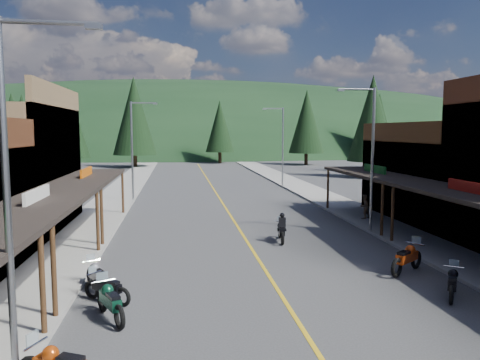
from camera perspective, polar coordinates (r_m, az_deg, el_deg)
name	(u,v)px	position (r m, az deg, el deg)	size (l,w,h in m)	color
ground	(275,286)	(17.67, 4.30, -12.74)	(220.00, 220.00, 0.00)	#38383A
centerline	(223,203)	(36.97, -2.14, -2.82)	(0.15, 90.00, 0.01)	gold
sidewalk_west	(109,204)	(37.16, -15.63, -2.89)	(3.40, 94.00, 0.15)	gray
sidewalk_east	(329,200)	(38.76, 10.78, -2.41)	(3.40, 94.00, 0.15)	gray
shop_east_3	(449,180)	(32.76, 24.18, -0.03)	(10.90, 10.20, 6.20)	#4C2D16
streetlight_0	(14,189)	(10.99, -25.88, -0.94)	(2.16, 0.18, 8.00)	gray
streetlight_1	(134,146)	(38.54, -12.82, 4.05)	(2.16, 0.18, 8.00)	gray
streetlight_2	(370,153)	(26.54, 15.57, 3.16)	(2.16, 0.18, 8.00)	gray
streetlight_3	(281,143)	(47.54, 5.06, 4.52)	(2.16, 0.18, 8.00)	gray
ridge_hill	(188,149)	(151.51, -6.35, 3.82)	(310.00, 140.00, 60.00)	black
pine_1	(59,122)	(88.78, -21.16, 6.61)	(5.88, 5.88, 12.50)	black
pine_2	(134,116)	(74.68, -12.77, 7.63)	(6.72, 6.72, 14.00)	black
pine_3	(220,126)	(82.71, -2.48, 6.56)	(5.04, 5.04, 11.00)	black
pine_4	(307,122)	(79.35, 8.12, 7.07)	(5.88, 5.88, 12.50)	black
pine_5	(369,119)	(96.02, 15.45, 7.17)	(6.72, 6.72, 14.00)	black
pine_6	(449,127)	(94.39, 24.10, 5.97)	(5.04, 5.04, 11.00)	black
pine_7	(23,123)	(96.67, -24.97, 6.37)	(5.88, 5.88, 12.50)	black
pine_8	(13,128)	(59.32, -25.97, 5.69)	(4.48, 4.48, 10.00)	black
pine_9	(379,126)	(67.25, 16.58, 6.36)	(4.93, 4.93, 10.80)	black
pine_10	(69,123)	(67.94, -20.12, 6.57)	(5.38, 5.38, 11.60)	black
pine_11	(372,118)	(59.25, 15.84, 7.24)	(5.82, 5.82, 12.40)	black
bike_west_6	(110,300)	(14.97, -15.53, -13.90)	(0.74, 2.22, 1.27)	#0C3E29
bike_west_7	(107,286)	(16.44, -15.93, -12.34)	(0.66, 1.98, 1.13)	black
bike_west_8	(97,275)	(17.69, -17.05, -11.01)	(0.68, 2.03, 1.16)	gray
bike_east_7	(453,282)	(17.81, 24.49, -11.20)	(0.66, 1.99, 1.14)	black
bike_east_8	(407,257)	(20.07, 19.68, -8.80)	(0.78, 2.34, 1.34)	#B1360C
rider_on_bike	(281,230)	(24.21, 5.05, -6.06)	(0.93, 2.11, 1.56)	black
pedestrian_east_b	(364,206)	(30.60, 14.92, -3.12)	(0.76, 0.44, 1.56)	brown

